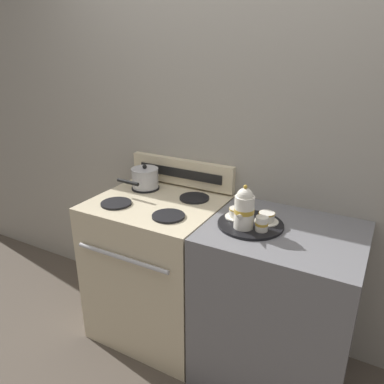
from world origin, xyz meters
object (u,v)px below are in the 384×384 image
Objects in this scene: stove at (158,268)px; teacup_left at (267,217)px; saucepan at (145,178)px; creamer_jug at (262,224)px; serving_tray at (250,224)px; teapot at (244,208)px; teacup_right at (237,213)px.

teacup_left reaches higher than stove.
stove is at bearing -38.60° from saucepan.
serving_tray is at bearing 145.37° from creamer_jug.
stove is 0.82m from teapot.
saucepan is at bearing 162.68° from teapot.
saucepan is at bearing 165.26° from creamer_jug.
saucepan is at bearing 141.40° from stove.
serving_tray is at bearing -12.50° from saucepan.
teacup_right is (-0.07, 0.10, -0.08)m from teapot.
teapot is 1.82× the size of teacup_right.
saucepan is 2.13× the size of teacup_left.
teacup_left is at bearing 55.09° from teapot.
serving_tray is 2.71× the size of teacup_left.
stove is 0.84m from creamer_jug.
creamer_jug is (0.08, -0.05, 0.04)m from serving_tray.
saucepan is 0.70m from teacup_right.
saucepan is 0.80m from teapot.
stove is 7.46× the size of teacup_left.
teapot reaches higher than teacup_right.
stove is 2.75× the size of serving_tray.
teacup_right is (-0.09, 0.03, 0.03)m from serving_tray.
stove is 7.46× the size of teacup_right.
teacup_right is at bearing -173.31° from teacup_left.
teacup_left is 0.16m from teacup_right.
teapot is 3.06× the size of creamer_jug.
stove is 0.83m from teacup_left.
teacup_left is at bearing 94.96° from creamer_jug.
saucepan is at bearing 167.50° from serving_tray.
saucepan is (-0.18, 0.14, 0.53)m from stove.
creamer_jug is at bearing 8.63° from teapot.
teacup_left is (0.66, 0.02, 0.49)m from stove.
serving_tray is (0.60, -0.03, 0.46)m from stove.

